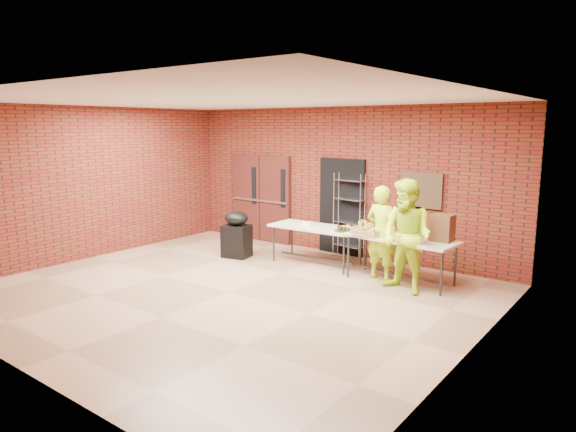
# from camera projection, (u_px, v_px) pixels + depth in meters

# --- Properties ---
(room) EXTENTS (8.08, 7.08, 3.28)m
(room) POSITION_uv_depth(u_px,v_px,m) (227.00, 199.00, 8.41)
(room) COLOR olive
(room) RESTS_ON ground
(double_doors) EXTENTS (1.78, 0.12, 2.10)m
(double_doors) POSITION_uv_depth(u_px,v_px,m) (261.00, 198.00, 12.51)
(double_doors) COLOR #3F1412
(double_doors) RESTS_ON room
(dark_doorway) EXTENTS (1.10, 0.06, 2.10)m
(dark_doorway) POSITION_uv_depth(u_px,v_px,m) (342.00, 207.00, 11.16)
(dark_doorway) COLOR black
(dark_doorway) RESTS_ON room
(bronze_plaque) EXTENTS (0.85, 0.04, 0.70)m
(bronze_plaque) POSITION_uv_depth(u_px,v_px,m) (421.00, 190.00, 10.00)
(bronze_plaque) COLOR #392917
(bronze_plaque) RESTS_ON room
(wire_rack) EXTENTS (0.69, 0.34, 1.81)m
(wire_rack) POSITION_uv_depth(u_px,v_px,m) (349.00, 216.00, 10.92)
(wire_rack) COLOR #B1B2B8
(wire_rack) RESTS_ON room
(table_left) EXTENTS (1.93, 0.86, 0.78)m
(table_left) POSITION_uv_depth(u_px,v_px,m) (316.00, 230.00, 10.36)
(table_left) COLOR beige
(table_left) RESTS_ON room
(table_right) EXTENTS (2.06, 1.01, 0.82)m
(table_right) POSITION_uv_depth(u_px,v_px,m) (401.00, 241.00, 9.18)
(table_right) COLOR beige
(table_right) RESTS_ON room
(basket_bananas) EXTENTS (0.44, 0.35, 0.14)m
(basket_bananas) POSITION_uv_depth(u_px,v_px,m) (365.00, 230.00, 9.48)
(basket_bananas) COLOR #AD7445
(basket_bananas) RESTS_ON table_right
(basket_oranges) EXTENTS (0.41, 0.32, 0.13)m
(basket_oranges) POSITION_uv_depth(u_px,v_px,m) (392.00, 233.00, 9.27)
(basket_oranges) COLOR #AD7445
(basket_oranges) RESTS_ON table_right
(basket_apples) EXTENTS (0.47, 0.37, 0.15)m
(basket_apples) POSITION_uv_depth(u_px,v_px,m) (368.00, 232.00, 9.33)
(basket_apples) COLOR #AD7445
(basket_apples) RESTS_ON table_right
(muffin_tray) EXTENTS (0.44, 0.44, 0.11)m
(muffin_tray) POSITION_uv_depth(u_px,v_px,m) (346.00, 229.00, 9.88)
(muffin_tray) COLOR #1A5115
(muffin_tray) RESTS_ON table_left
(napkin_box) EXTENTS (0.19, 0.12, 0.06)m
(napkin_box) POSITION_uv_depth(u_px,v_px,m) (307.00, 223.00, 10.50)
(napkin_box) COLOR white
(napkin_box) RESTS_ON table_left
(coffee_dispenser) EXTENTS (0.35, 0.31, 0.46)m
(coffee_dispenser) POSITION_uv_depth(u_px,v_px,m) (442.00, 228.00, 8.84)
(coffee_dispenser) COLOR brown
(coffee_dispenser) RESTS_ON table_right
(cup_stack_front) EXTENTS (0.08, 0.08, 0.25)m
(cup_stack_front) POSITION_uv_depth(u_px,v_px,m) (414.00, 234.00, 8.82)
(cup_stack_front) COLOR white
(cup_stack_front) RESTS_ON table_right
(cup_stack_mid) EXTENTS (0.09, 0.09, 0.26)m
(cup_stack_mid) POSITION_uv_depth(u_px,v_px,m) (422.00, 236.00, 8.66)
(cup_stack_mid) COLOR white
(cup_stack_mid) RESTS_ON table_right
(cup_stack_back) EXTENTS (0.09, 0.09, 0.26)m
(cup_stack_back) POSITION_uv_depth(u_px,v_px,m) (419.00, 232.00, 8.97)
(cup_stack_back) COLOR white
(cup_stack_back) RESTS_ON table_right
(covered_grill) EXTENTS (0.64, 0.57, 1.00)m
(covered_grill) POSITION_uv_depth(u_px,v_px,m) (237.00, 234.00, 10.98)
(covered_grill) COLOR black
(covered_grill) RESTS_ON room
(volunteer_woman) EXTENTS (0.68, 0.49, 1.74)m
(volunteer_woman) POSITION_uv_depth(u_px,v_px,m) (382.00, 233.00, 9.29)
(volunteer_woman) COLOR #B0DC18
(volunteer_woman) RESTS_ON room
(volunteer_man) EXTENTS (1.09, 0.94, 1.93)m
(volunteer_man) POSITION_uv_depth(u_px,v_px,m) (407.00, 236.00, 8.56)
(volunteer_man) COLOR #B0DC18
(volunteer_man) RESTS_ON room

